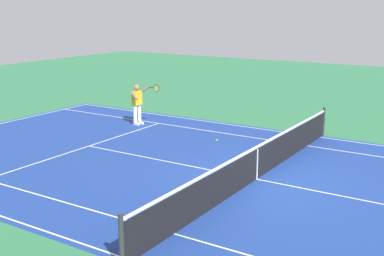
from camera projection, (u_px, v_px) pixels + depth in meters
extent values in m
plane|color=#2D7247|center=(256.00, 179.00, 14.05)|extent=(60.00, 60.00, 0.00)
cube|color=navy|center=(256.00, 179.00, 14.05)|extent=(24.20, 11.40, 0.00)
cube|color=white|center=(320.00, 137.00, 18.56)|extent=(23.80, 0.05, 0.01)
cube|color=white|center=(307.00, 146.00, 17.42)|extent=(23.80, 0.05, 0.01)
cube|color=white|center=(174.00, 234.00, 10.68)|extent=(23.80, 0.05, 0.01)
cube|color=white|center=(89.00, 146.00, 17.38)|extent=(0.05, 8.22, 0.01)
cube|color=white|center=(256.00, 179.00, 14.05)|extent=(12.80, 0.05, 0.01)
cylinder|color=#2D2D33|center=(323.00, 122.00, 18.68)|extent=(0.10, 0.10, 1.08)
cylinder|color=#2D2D33|center=(121.00, 241.00, 9.17)|extent=(0.10, 0.10, 1.08)
cube|color=black|center=(257.00, 164.00, 13.95)|extent=(0.02, 11.60, 0.88)
cube|color=white|center=(257.00, 147.00, 13.83)|extent=(0.04, 11.60, 0.06)
cube|color=white|center=(257.00, 164.00, 13.95)|extent=(0.04, 0.06, 0.88)
cylinder|color=white|center=(135.00, 114.00, 20.40)|extent=(0.15, 0.15, 0.74)
cube|color=white|center=(136.00, 124.00, 20.45)|extent=(0.29, 0.15, 0.09)
cylinder|color=white|center=(139.00, 113.00, 20.57)|extent=(0.15, 0.15, 0.74)
cube|color=white|center=(141.00, 123.00, 20.63)|extent=(0.29, 0.15, 0.09)
cube|color=yellow|center=(137.00, 98.00, 20.33)|extent=(0.29, 0.41, 0.56)
sphere|color=#9E704C|center=(137.00, 87.00, 20.23)|extent=(0.23, 0.23, 0.23)
cylinder|color=#9E704C|center=(135.00, 96.00, 19.98)|extent=(0.41, 0.26, 0.26)
cylinder|color=#9E704C|center=(145.00, 90.00, 20.35)|extent=(0.43, 0.17, 0.30)
cylinder|color=#232326|center=(151.00, 88.00, 20.17)|extent=(0.28, 0.07, 0.04)
torus|color=#232326|center=(156.00, 88.00, 19.99)|extent=(0.31, 0.06, 0.31)
cylinder|color=#C6D84C|center=(156.00, 88.00, 19.99)|extent=(0.27, 0.04, 0.27)
sphere|color=#CCE01E|center=(217.00, 140.00, 18.02)|extent=(0.07, 0.07, 0.07)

